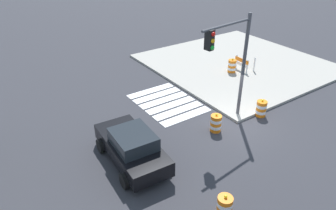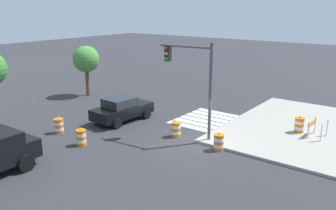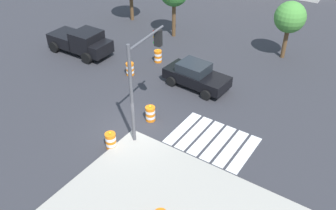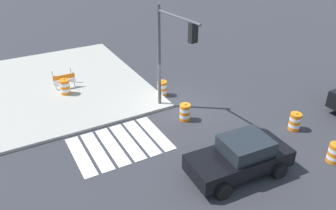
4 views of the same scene
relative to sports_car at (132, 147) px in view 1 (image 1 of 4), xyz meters
The scene contains 10 objects.
ground_plane 6.16m from the sports_car, 93.90° to the right, with size 120.00×120.00×0.00m, color #2D2D33.
sidewalk_corner 13.34m from the sports_car, 65.22° to the right, with size 12.00×12.00×0.15m, color #9E998E.
crosswalk_stripes 5.65m from the sports_car, 50.15° to the right, with size 4.35×3.20×0.02m.
sports_car is the anchor object (origin of this frame).
traffic_barrel_near_corner 7.76m from the sports_car, 93.96° to the right, with size 0.56×0.56×1.02m.
traffic_barrel_crosswalk_end 4.70m from the sports_car, 93.00° to the right, with size 0.56×0.56×1.02m.
traffic_barrel_median_far 4.72m from the sports_car, 164.71° to the right, with size 0.56×0.56×1.02m.
traffic_barrel_on_sidewalk 11.37m from the sports_car, 66.62° to the right, with size 0.56×0.56×1.02m.
construction_barricade 12.16m from the sports_car, 69.09° to the right, with size 1.30×0.83×1.00m.
traffic_light_pole 6.37m from the sports_car, 89.50° to the right, with size 0.67×3.28×5.50m.
Camera 1 is at (-9.58, 11.01, 9.17)m, focal length 33.76 mm.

